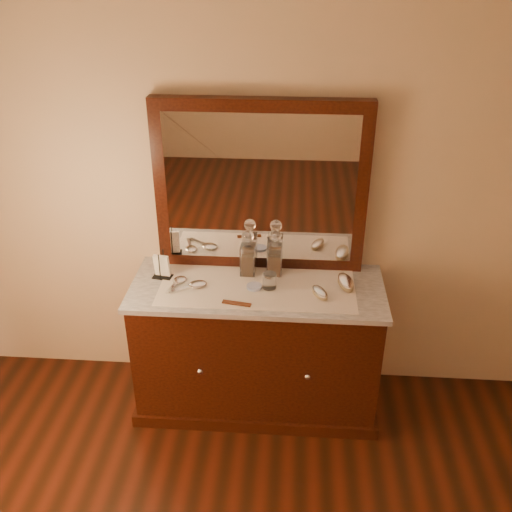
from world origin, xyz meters
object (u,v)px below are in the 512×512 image
Objects in this scene: brush_near at (320,293)px; brush_far at (346,283)px; napkin_rack at (162,267)px; hand_mirror_inner at (194,285)px; decanter_left at (248,257)px; hand_mirror_outer at (178,281)px; dresser_cabinet at (257,348)px; decanter_right at (275,257)px; mirror_frame at (261,188)px; comb at (237,303)px; pin_dish at (254,287)px.

brush_far is at bearing 37.14° from brush_near.
napkin_rack reaches higher than hand_mirror_inner.
brush_far is (0.56, -0.10, -0.08)m from decanter_left.
decanter_left is 1.45× the size of hand_mirror_outer.
napkin_rack is (-0.56, 0.06, 0.51)m from dresser_cabinet.
napkin_rack is at bearing -172.69° from decanter_right.
hand_mirror_outer is at bearing 159.25° from hand_mirror_inner.
hand_mirror_outer is at bearing -180.00° from dresser_cabinet.
decanter_left is at bearing -119.55° from mirror_frame.
decanter_left reaches higher than dresser_cabinet.
decanter_left is at bearing 94.07° from comb.
brush_near is 0.72× the size of hand_mirror_inner.
dresser_cabinet is 0.58m from hand_mirror_inner.
pin_dish is at bearing -93.29° from mirror_frame.
pin_dish is at bearing -72.80° from decanter_left.
dresser_cabinet is at bearing -64.00° from decanter_left.
comb is 0.35m from decanter_left.
dresser_cabinet is at bearing -122.41° from decanter_right.
brush_far is at bearing -10.33° from decanter_left.
mirror_frame is 0.41m from decanter_right.
mirror_frame is 4.20× the size of decanter_right.
hand_mirror_inner is at bearing -25.40° from napkin_rack.
comb is 0.53m from napkin_rack.
comb is at bearing -119.01° from decanter_right.
hand_mirror_outer is (0.10, -0.06, -0.06)m from napkin_rack.
decanter_left is (-0.06, 0.13, 0.55)m from dresser_cabinet.
decanter_right is 0.49m from hand_mirror_inner.
dresser_cabinet is 1.17× the size of mirror_frame.
dresser_cabinet is 0.75m from napkin_rack.
hand_mirror_outer is (-0.44, 0.03, 0.00)m from pin_dish.
brush_far is at bearing 6.10° from pin_dish.
brush_far is (0.59, 0.23, 0.02)m from comb.
comb is 0.83× the size of brush_far.
decanter_left reaches higher than brush_far.
pin_dish is at bearing -121.33° from dresser_cabinet.
decanter_right is (0.65, 0.08, 0.05)m from napkin_rack.
hand_mirror_inner is (-0.35, -0.04, 0.45)m from dresser_cabinet.
napkin_rack is at bearing 160.86° from comb.
mirror_frame is 0.73m from napkin_rack.
pin_dish is 0.56× the size of brush_near.
decanter_left is at bearing 8.50° from napkin_rack.
napkin_rack is at bearing 150.37° from hand_mirror_outer.
decanter_left reaches higher than comb.
hand_mirror_outer reaches higher than pin_dish.
mirror_frame is 0.67m from comb.
decanter_left is at bearing 18.68° from hand_mirror_outer.
mirror_frame reaches higher than dresser_cabinet.
dresser_cabinet is 8.37× the size of napkin_rack.
brush_near is (0.91, -0.14, -0.04)m from napkin_rack.
hand_mirror_outer reaches higher than comb.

